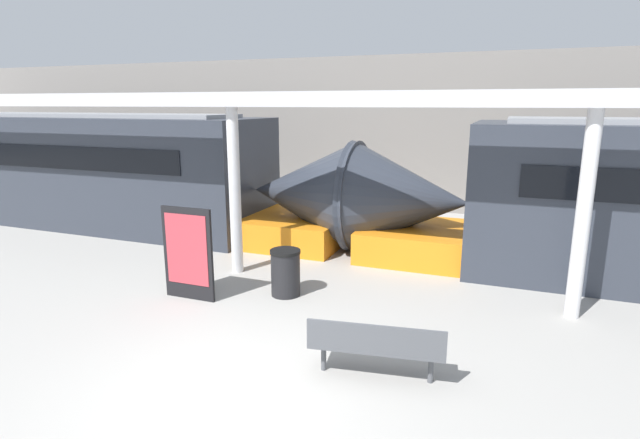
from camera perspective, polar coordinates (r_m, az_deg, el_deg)
ground_plane at (r=6.61m, az=-10.51°, el=-18.87°), size 60.00×60.00×0.00m
station_wall at (r=16.72m, az=10.79°, el=9.55°), size 56.00×0.20×5.00m
train_right at (r=17.18m, az=-27.52°, el=5.10°), size 18.72×2.93×3.20m
bench_near at (r=6.58m, az=6.40°, el=-14.01°), size 1.79×0.69×0.81m
trash_bin at (r=9.27m, az=-3.96°, el=-6.05°), size 0.56×0.56×0.87m
poster_board at (r=9.26m, az=-14.86°, el=-3.76°), size 1.01×0.07×1.70m
support_column_near at (r=10.37m, az=-9.71°, el=3.10°), size 0.24×0.24×3.41m
support_column_far at (r=9.00m, az=27.86°, el=0.23°), size 0.24×0.24×3.41m
canopy_beam at (r=10.21m, az=-10.12°, el=13.35°), size 28.00×0.60×0.28m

